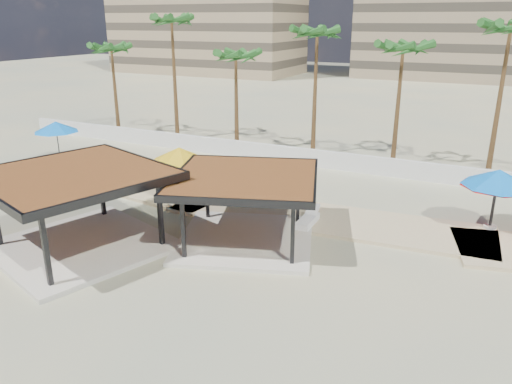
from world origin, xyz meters
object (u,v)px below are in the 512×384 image
umbrella_c (497,179)px  lounger_a (146,173)px  lounger_b (308,220)px  pavilion_west (77,203)px  umbrella_a (56,127)px  pavilion_central (245,202)px

umbrella_c → lounger_a: umbrella_c is taller
lounger_b → umbrella_c: bearing=-68.4°
umbrella_c → lounger_a: size_ratio=1.78×
pavilion_west → lounger_a: pavilion_west is taller
pavilion_west → umbrella_a: bearing=158.2°
umbrella_c → lounger_b: (-7.96, -3.33, -2.27)m
umbrella_a → lounger_a: 8.26m
umbrella_a → umbrella_c: bearing=-0.1°
pavilion_west → lounger_b: size_ratio=4.46×
pavilion_west → umbrella_c: bearing=50.0°
lounger_a → lounger_b: (12.04, -2.89, -0.01)m
umbrella_c → lounger_b: 8.92m
umbrella_c → lounger_a: 20.13m
pavilion_west → umbrella_c: (16.13, 9.95, 0.51)m
pavilion_central → lounger_b: size_ratio=3.99×
pavilion_central → lounger_b: pavilion_central is taller
lounger_a → umbrella_a: bearing=58.5°
umbrella_a → umbrella_c: 27.96m
pavilion_central → umbrella_a: (-18.02, 6.12, 0.62)m
pavilion_central → umbrella_a: pavilion_central is taller
pavilion_west → umbrella_a: (-11.83, 9.98, 0.40)m
lounger_a → lounger_b: lounger_a is taller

